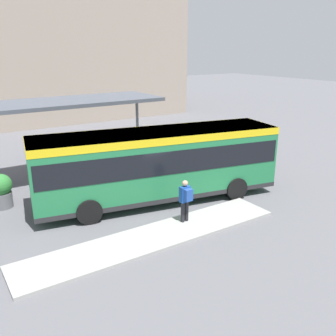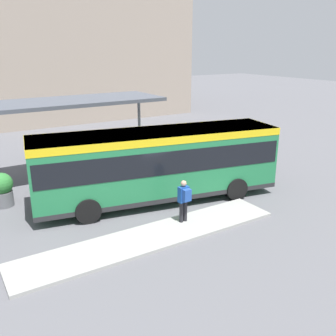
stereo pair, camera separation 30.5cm
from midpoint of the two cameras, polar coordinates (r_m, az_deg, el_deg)
The scene contains 9 objects.
ground_plane at distance 16.42m, azimuth -1.00°, elevation -4.87°, with size 120.00×120.00×0.00m, color #5B5B60.
curb_island at distance 13.26m, azimuth -1.69°, elevation -10.48°, with size 9.74×1.80×0.12m.
city_bus at distance 15.81m, azimuth -1.01°, elevation 1.13°, with size 10.64×4.40×3.06m.
pedestrian_waiting at distance 13.83m, azimuth 3.11°, elevation -4.68°, with size 0.40×0.42×1.63m.
bicycle_blue at distance 21.11m, azimuth 14.51°, elevation 0.83°, with size 0.48×1.67×0.72m.
bicycle_red at distance 21.83m, azimuth 13.69°, elevation 1.54°, with size 0.48×1.80×0.78m.
station_shelter at distance 19.30m, azimuth -15.18°, elevation 9.50°, with size 9.79×3.48×3.89m.
potted_planter_near_shelter at distance 16.94m, azimuth -23.49°, elevation -2.95°, with size 0.91×0.91×1.45m.
station_building at distance 38.75m, azimuth -13.00°, elevation 17.47°, with size 18.45×11.20×12.66m.
Camera 2 is at (-7.66, -13.05, 6.37)m, focal length 40.00 mm.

